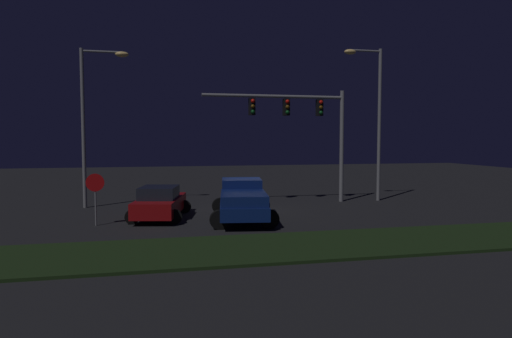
{
  "coord_description": "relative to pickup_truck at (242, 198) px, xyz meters",
  "views": [
    {
      "loc": [
        -4.55,
        -22.23,
        3.7
      ],
      "look_at": [
        0.64,
        0.85,
        2.14
      ],
      "focal_mm": 32.08,
      "sensor_mm": 36.0,
      "label": 1
    }
  ],
  "objects": [
    {
      "name": "stop_sign",
      "position": [
        -6.36,
        0.03,
        0.56
      ],
      "size": [
        0.76,
        0.08,
        2.23
      ],
      "color": "slate",
      "rests_on": "ground_plane"
    },
    {
      "name": "traffic_signal_gantry",
      "position": [
        4.44,
        4.82,
        3.9
      ],
      "size": [
        8.32,
        0.56,
        6.5
      ],
      "color": "slate",
      "rests_on": "ground_plane"
    },
    {
      "name": "street_lamp_right",
      "position": [
        8.79,
        4.74,
        4.56
      ],
      "size": [
        2.38,
        0.44,
        8.99
      ],
      "color": "slate",
      "rests_on": "ground_plane"
    },
    {
      "name": "grass_median",
      "position": [
        0.62,
        -5.59,
        -0.95
      ],
      "size": [
        21.33,
        4.07,
        0.1
      ],
      "primitive_type": "cube",
      "color": "black",
      "rests_on": "ground_plane"
    },
    {
      "name": "pickup_truck",
      "position": [
        0.0,
        0.0,
        0.0
      ],
      "size": [
        3.42,
        5.64,
        1.8
      ],
      "rotation": [
        0.0,
        0.0,
        1.42
      ],
      "color": "navy",
      "rests_on": "ground_plane"
    },
    {
      "name": "car_sedan",
      "position": [
        -3.67,
        1.26,
        -0.26
      ],
      "size": [
        3.06,
        4.68,
        1.51
      ],
      "rotation": [
        0.0,
        0.0,
        1.36
      ],
      "color": "maroon",
      "rests_on": "ground_plane"
    },
    {
      "name": "ground_plane",
      "position": [
        0.62,
        1.94,
        -1.0
      ],
      "size": [
        80.0,
        80.0,
        0.0
      ],
      "primitive_type": "plane",
      "color": "black"
    },
    {
      "name": "street_lamp_left",
      "position": [
        -7.08,
        5.54,
        4.3
      ],
      "size": [
        2.5,
        0.44,
        8.48
      ],
      "color": "slate",
      "rests_on": "ground_plane"
    }
  ]
}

